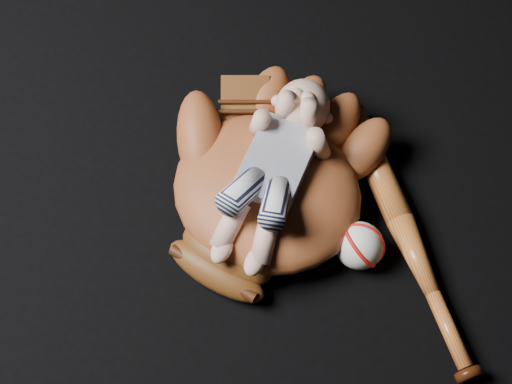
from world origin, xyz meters
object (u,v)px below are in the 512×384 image
(baseball_glove, at_px, (267,186))
(newborn_baby, at_px, (271,174))
(baseball_bat, at_px, (407,236))
(baseball, at_px, (359,246))

(baseball_glove, distance_m, newborn_baby, 0.05)
(baseball_bat, bearing_deg, baseball_glove, -171.04)
(baseball_bat, distance_m, baseball, 0.09)
(baseball_glove, xyz_separation_m, baseball, (0.17, -0.02, -0.03))
(newborn_baby, xyz_separation_m, baseball_bat, (0.23, 0.04, -0.10))
(baseball_glove, bearing_deg, newborn_baby, -10.40)
(baseball_glove, bearing_deg, baseball_bat, 15.81)
(baseball_bat, xyz_separation_m, baseball, (-0.06, -0.06, 0.02))
(baseball_glove, bearing_deg, baseball, 0.25)
(newborn_baby, xyz_separation_m, baseball, (0.17, -0.02, -0.08))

